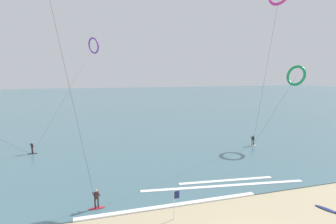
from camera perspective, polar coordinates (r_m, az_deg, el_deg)
sea_water at (r=121.09m, az=-11.38°, el=2.79°), size 400.00×200.00×0.08m
surfer_charcoal at (r=42.33m, az=-27.57°, el=-7.13°), size 1.40×0.71×1.70m
surfer_ivory at (r=43.90m, az=18.08°, el=-6.05°), size 1.40×0.61×1.70m
surfer_crimson at (r=24.09m, az=-15.37°, el=-18.09°), size 1.40×0.69×1.70m
kite_emerald at (r=47.84m, az=26.20°, el=7.15°), size 8.76×3.55×12.86m
kite_violet at (r=60.06m, az=-15.98°, el=13.77°), size 10.67×21.42×19.20m
surfboard_spare at (r=27.17m, az=31.41°, el=-17.71°), size 1.17×1.96×0.20m
beach_flag at (r=21.58m, az=1.61°, el=-18.73°), size 0.47×0.06×2.39m
wave_crest_near at (r=24.12m, az=0.84°, el=-19.77°), size 16.27×0.53×0.12m
wave_crest_mid at (r=28.27m, az=12.28°, el=-15.56°), size 17.09×2.80×0.12m
wave_crest_far at (r=29.56m, az=12.65°, el=-14.48°), size 10.41×1.60×0.12m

